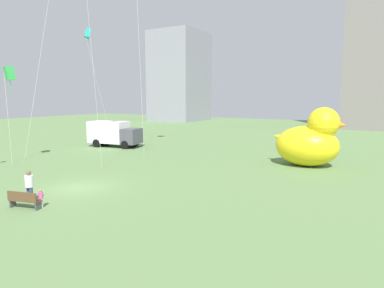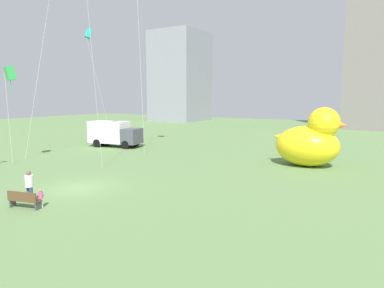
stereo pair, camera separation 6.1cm
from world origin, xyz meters
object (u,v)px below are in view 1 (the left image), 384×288
park_bench (24,200)px  person_adult (29,185)px  giant_inflatable_duck (310,141)px  box_truck (114,134)px  kite_teal (88,34)px  person_child (41,198)px  kite_green (10,74)px

park_bench → person_adult: (-0.69, 0.79, 0.48)m
giant_inflatable_duck → box_truck: size_ratio=0.92×
giant_inflatable_duck → box_truck: 21.26m
giant_inflatable_duck → kite_teal: (-27.23, 2.05, 11.19)m
box_truck → person_adult: bearing=-58.3°
person_child → kite_teal: (-17.93, 19.79, 12.70)m
person_child → box_truck: box_truck is taller
box_truck → kite_green: (-0.38, -11.32, 6.03)m
person_adult → giant_inflatable_duck: size_ratio=0.30×
person_adult → giant_inflatable_duck: giant_inflatable_duck is taller
park_bench → giant_inflatable_duck: (9.88, 18.30, 1.56)m
kite_teal → person_child: bearing=-47.8°
park_bench → person_adult: 1.15m
park_bench → giant_inflatable_duck: bearing=61.6°
park_bench → kite_teal: (-17.35, 20.35, 12.75)m
giant_inflatable_duck → kite_teal: size_ratio=0.41×
person_adult → box_truck: 20.32m
park_bench → kite_green: (-11.75, 6.75, 7.00)m
giant_inflatable_duck → kite_green: kite_green is taller
park_bench → giant_inflatable_duck: size_ratio=0.31×
box_truck → kite_teal: bearing=159.2°
person_child → kite_green: bearing=153.3°
person_adult → kite_green: size_ratio=0.21×
giant_inflatable_duck → person_adult: bearing=-121.1°
person_child → kite_green: size_ratio=0.12×
kite_teal → box_truck: bearing=-20.8°
park_bench → box_truck: bearing=122.2°
kite_teal → person_adult: bearing=-49.6°
person_child → box_truck: (-11.94, 17.52, 0.92)m
giant_inflatable_duck → box_truck: giant_inflatable_duck is taller
giant_inflatable_duck → box_truck: (-21.25, -0.23, -0.59)m
park_bench → kite_teal: kite_teal is taller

